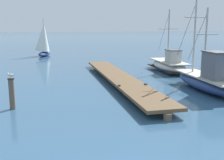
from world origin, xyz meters
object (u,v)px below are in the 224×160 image
fishing_boat_1 (169,65)px  distant_sailboat (43,40)px  mooring_piling (12,93)px  fishing_boat_0 (207,79)px  perched_seagull (11,75)px

fishing_boat_1 → distant_sailboat: 18.41m
mooring_piling → fishing_boat_0: bearing=1.5°
mooring_piling → distant_sailboat: 23.67m
fishing_boat_0 → perched_seagull: (-10.97, -0.30, 0.91)m
mooring_piling → perched_seagull: bearing=-18.3°
fishing_boat_0 → fishing_boat_1: bearing=77.6°
fishing_boat_1 → mooring_piling: 14.70m
fishing_boat_1 → perched_seagull: 14.73m
fishing_boat_1 → mooring_piling: bearing=-148.9°
mooring_piling → perched_seagull: size_ratio=3.93×
mooring_piling → distant_sailboat: size_ratio=0.31×
fishing_boat_0 → fishing_boat_1: (1.60, 7.30, -0.15)m
fishing_boat_0 → distant_sailboat: 24.39m
fishing_boat_1 → mooring_piling: size_ratio=4.01×
fishing_boat_0 → distant_sailboat: (-7.68, 23.11, 1.42)m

